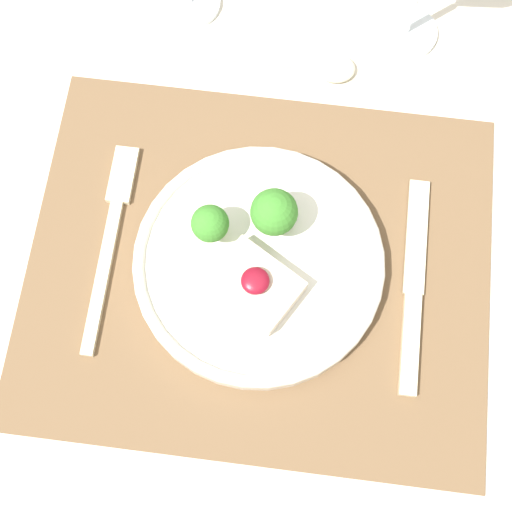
# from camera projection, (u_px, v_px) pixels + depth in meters

# --- Properties ---
(ground_plane) EXTENTS (8.00, 8.00, 0.00)m
(ground_plane) POSITION_uv_depth(u_px,v_px,m) (257.00, 379.00, 1.43)
(ground_plane) COLOR #4C4742
(dining_table) EXTENTS (1.34, 1.28, 0.76)m
(dining_table) POSITION_uv_depth(u_px,v_px,m) (258.00, 289.00, 0.78)
(dining_table) COLOR beige
(dining_table) RESTS_ON ground_plane
(placemat) EXTENTS (0.45, 0.38, 0.00)m
(placemat) POSITION_uv_depth(u_px,v_px,m) (259.00, 267.00, 0.70)
(placemat) COLOR brown
(placemat) RESTS_ON dining_table
(dinner_plate) EXTENTS (0.24, 0.24, 0.07)m
(dinner_plate) POSITION_uv_depth(u_px,v_px,m) (256.00, 257.00, 0.69)
(dinner_plate) COLOR silver
(dinner_plate) RESTS_ON placemat
(fork) EXTENTS (0.02, 0.22, 0.01)m
(fork) POSITION_uv_depth(u_px,v_px,m) (112.00, 231.00, 0.71)
(fork) COLOR beige
(fork) RESTS_ON placemat
(knife) EXTENTS (0.02, 0.22, 0.01)m
(knife) POSITION_uv_depth(u_px,v_px,m) (413.00, 298.00, 0.69)
(knife) COLOR beige
(knife) RESTS_ON placemat
(spoon) EXTENTS (0.20, 0.04, 0.01)m
(spoon) POSITION_uv_depth(u_px,v_px,m) (303.00, 65.00, 0.77)
(spoon) COLOR beige
(spoon) RESTS_ON dining_table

